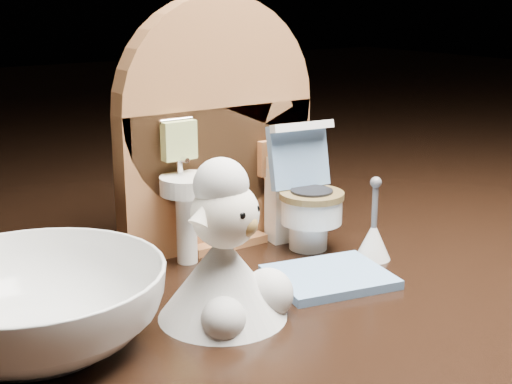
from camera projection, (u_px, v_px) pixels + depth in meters
backdrop_panel at (217, 139)px, 0.43m from camera, size 0.13×0.05×0.15m
toy_toilet at (303, 201)px, 0.44m from camera, size 0.04×0.05×0.08m
bath_mat at (329, 277)px, 0.39m from camera, size 0.07×0.06×0.00m
toilet_brush at (373, 237)px, 0.42m from camera, size 0.02×0.02×0.05m
plush_lamb at (226, 263)px, 0.34m from camera, size 0.06×0.06×0.08m
ceramic_bowl at (36, 308)px, 0.31m from camera, size 0.13×0.13×0.04m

